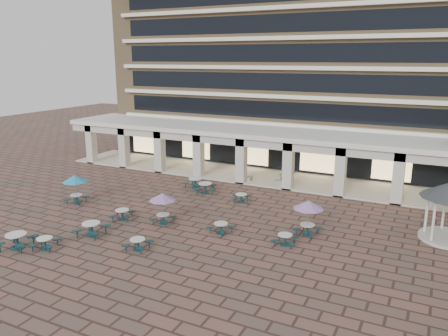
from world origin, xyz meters
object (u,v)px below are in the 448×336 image
(picnic_table_1, at_px, (16,240))
(planter_left, at_px, (243,175))
(picnic_table_2, at_px, (138,243))
(picnic_table_0, at_px, (91,228))
(planter_right, at_px, (283,181))

(picnic_table_1, bearing_deg, planter_left, 53.93)
(picnic_table_1, bearing_deg, picnic_table_2, 6.60)
(picnic_table_0, distance_m, picnic_table_1, 4.16)
(picnic_table_1, xyz_separation_m, planter_left, (5.99, 18.48, 0.06))
(planter_left, bearing_deg, picnic_table_0, -102.82)
(planter_right, bearing_deg, picnic_table_1, -117.58)
(picnic_table_1, relative_size, planter_left, 1.53)
(picnic_table_0, relative_size, planter_left, 1.35)
(picnic_table_2, distance_m, planter_right, 15.93)
(picnic_table_2, xyz_separation_m, planter_left, (-0.33, 15.57, 0.19))
(picnic_table_1, relative_size, picnic_table_2, 1.47)
(picnic_table_0, distance_m, picnic_table_2, 3.80)
(planter_right, bearing_deg, picnic_table_0, -115.13)
(picnic_table_0, bearing_deg, planter_right, 56.76)
(picnic_table_1, xyz_separation_m, picnic_table_2, (6.32, 2.91, -0.13))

